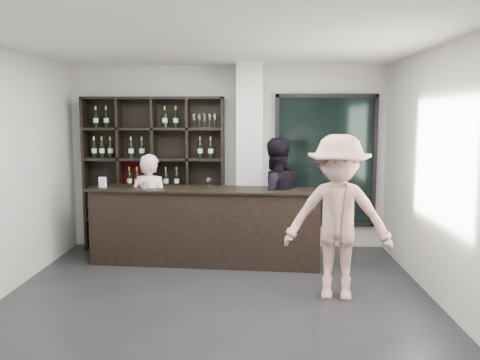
{
  "coord_description": "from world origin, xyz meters",
  "views": [
    {
      "loc": [
        0.43,
        -5.34,
        2.09
      ],
      "look_at": [
        0.24,
        1.1,
        1.29
      ],
      "focal_mm": 38.0,
      "sensor_mm": 36.0,
      "label": 1
    }
  ],
  "objects_px": {
    "taster_pink": "(150,208)",
    "wine_shelf": "(155,174)",
    "tasting_counter": "(206,226)",
    "customer": "(338,217)",
    "taster_black": "(275,201)"
  },
  "relations": [
    {
      "from": "tasting_counter",
      "to": "wine_shelf",
      "type": "bearing_deg",
      "value": 142.49
    },
    {
      "from": "wine_shelf",
      "to": "customer",
      "type": "distance_m",
      "value": 3.34
    },
    {
      "from": "taster_black",
      "to": "taster_pink",
      "type": "bearing_deg",
      "value": -20.86
    },
    {
      "from": "tasting_counter",
      "to": "customer",
      "type": "distance_m",
      "value": 2.17
    },
    {
      "from": "taster_black",
      "to": "customer",
      "type": "bearing_deg",
      "value": 93.98
    },
    {
      "from": "taster_black",
      "to": "customer",
      "type": "distance_m",
      "value": 1.6
    },
    {
      "from": "wine_shelf",
      "to": "tasting_counter",
      "type": "height_order",
      "value": "wine_shelf"
    },
    {
      "from": "wine_shelf",
      "to": "taster_black",
      "type": "height_order",
      "value": "wine_shelf"
    },
    {
      "from": "wine_shelf",
      "to": "taster_pink",
      "type": "bearing_deg",
      "value": -84.4
    },
    {
      "from": "taster_pink",
      "to": "customer",
      "type": "height_order",
      "value": "customer"
    },
    {
      "from": "taster_black",
      "to": "customer",
      "type": "height_order",
      "value": "customer"
    },
    {
      "from": "taster_pink",
      "to": "wine_shelf",
      "type": "bearing_deg",
      "value": -71.78
    },
    {
      "from": "wine_shelf",
      "to": "customer",
      "type": "height_order",
      "value": "wine_shelf"
    },
    {
      "from": "wine_shelf",
      "to": "taster_pink",
      "type": "relative_size",
      "value": 1.53
    },
    {
      "from": "tasting_counter",
      "to": "customer",
      "type": "bearing_deg",
      "value": -33.86
    }
  ]
}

